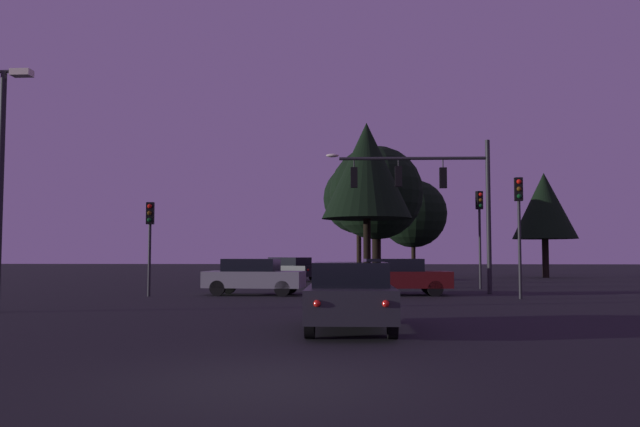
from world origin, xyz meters
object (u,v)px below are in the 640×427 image
Objects in this scene: tree_right_cluster at (376,193)px; tree_lot_edge at (367,171)px; car_far_lane at (288,269)px; traffic_signal_mast_arm at (435,188)px; tree_behind_sign at (359,198)px; parking_lot_lamp_post at (1,155)px; tree_center_horizon at (413,214)px; car_crossing_left at (254,276)px; traffic_light_median at (480,220)px; traffic_light_corner_left at (150,229)px; car_crossing_right at (396,276)px; car_nearside_lane at (350,295)px; tree_left_far at (544,206)px; traffic_light_corner_right at (519,213)px.

tree_lot_edge reaches higher than tree_right_cluster.
traffic_signal_mast_arm is at bearing -59.33° from car_far_lane.
tree_behind_sign is 19.36m from tree_lot_edge.
parking_lot_lamp_post is 1.03× the size of tree_center_horizon.
tree_center_horizon is 0.83× the size of tree_lot_edge.
car_crossing_left is 8.96m from tree_lot_edge.
traffic_light_median is 0.53× the size of tree_behind_sign.
traffic_light_corner_left is 7.88m from parking_lot_lamp_post.
car_far_lane is (-0.08, 14.52, 0.00)m from car_crossing_left.
parking_lot_lamp_post is (-14.01, -9.76, 0.08)m from traffic_signal_mast_arm.
tree_center_horizon is (2.36, 18.74, 3.80)m from car_crossing_right.
tree_lot_edge is at bearing 51.47° from parking_lot_lamp_post.
tree_right_cluster is (5.48, 10.55, 4.48)m from car_crossing_left.
car_nearside_lane is at bearing -71.39° from car_crossing_left.
car_crossing_left is 12.71m from tree_right_cluster.
traffic_signal_mast_arm is 0.92× the size of tree_left_far.
tree_lot_edge is at bearing 178.15° from traffic_light_median.
tree_left_far is at bearing 62.57° from traffic_signal_mast_arm.
car_crossing_left is at bearing -170.36° from traffic_signal_mast_arm.
tree_left_far is at bearing 45.40° from traffic_light_corner_left.
car_crossing_right is 25.06m from tree_left_far.
car_crossing_right is (5.97, 0.18, 0.00)m from car_crossing_left.
traffic_light_median is 0.60× the size of tree_right_cluster.
parking_lot_lamp_post is (-16.83, -6.53, 1.38)m from traffic_light_corner_right.
car_far_lane is at bearing 90.33° from car_crossing_left.
car_crossing_right is (-1.78, -1.14, -3.79)m from traffic_signal_mast_arm.
traffic_signal_mast_arm is 17.08m from parking_lot_lamp_post.
tree_lot_edge is (-3.48, -13.41, 1.34)m from tree_center_horizon.
traffic_light_corner_right is 13.62m from tree_right_cluster.
tree_right_cluster is at bearing 92.72° from car_crossing_right.
car_crossing_right is at bearing -78.12° from tree_lot_edge.
tree_right_cluster is at bearing -108.83° from tree_center_horizon.
car_far_lane is at bearing 112.89° from car_crossing_right.
traffic_signal_mast_arm is 1.48× the size of traffic_light_median.
tree_center_horizon is (3.83, -5.94, -1.63)m from tree_behind_sign.
traffic_light_corner_left is 14.70m from traffic_light_corner_right.
traffic_light_corner_right is 0.55× the size of tree_lot_edge.
traffic_signal_mast_arm is at bearing -76.20° from tree_right_cluster.
tree_center_horizon is at bearing 82.83° from car_crossing_right.
traffic_light_median is 6.13m from tree_lot_edge.
tree_lot_edge reaches higher than car_far_lane.
car_nearside_lane is at bearing -104.51° from traffic_signal_mast_arm.
parking_lot_lamp_post is (-12.24, -8.62, 3.87)m from car_crossing_right.
traffic_signal_mast_arm is 0.89× the size of tree_right_cluster.
traffic_light_corner_left is at bearing -172.67° from car_crossing_right.
traffic_signal_mast_arm is 0.99× the size of parking_lot_lamp_post.
traffic_light_corner_right is 7.25m from traffic_light_median.
tree_lot_edge is at bearing 101.88° from car_crossing_right.
car_crossing_left is at bearing 53.43° from parking_lot_lamp_post.
traffic_light_corner_left is at bearing -168.39° from traffic_signal_mast_arm.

